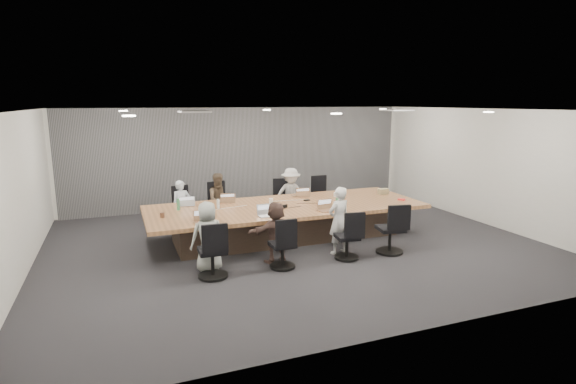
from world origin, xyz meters
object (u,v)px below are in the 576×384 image
object	(u,v)px
chair_4	(212,255)
laptop_2	(299,195)
conference_table	(286,220)
chair_2	(286,202)
laptop_4	(202,222)
laptop_1	(225,201)
chair_1	(217,207)
person_4	(208,237)
mug_brown	(162,215)
chair_7	(390,233)
laptop_6	(327,210)
snack_packet	(402,199)
person_5	(276,232)
chair_6	(347,240)
chair_3	(322,199)
person_2	(291,194)
laptop_5	(266,216)
stapler	(284,206)
bottle_green_left	(178,205)
chair_5	(282,249)
bottle_green_right	(337,198)
canvas_bag	(383,191)
laptop_0	(185,205)
chair_0	(180,212)
person_6	(339,220)

from	to	relation	value
chair_4	laptop_2	bearing A→B (deg)	45.96
conference_table	chair_2	world-z (taller)	chair_2
laptop_4	laptop_1	bearing A→B (deg)	57.41
chair_1	chair_4	size ratio (longest dim) A/B	1.05
person_4	mug_brown	distance (m)	1.38
chair_7	laptop_1	xyz separation A→B (m)	(-2.73, 2.50, 0.33)
laptop_6	snack_packet	xyz separation A→B (m)	(2.06, 0.32, 0.01)
person_4	person_5	world-z (taller)	person_4
chair_6	chair_1	bearing A→B (deg)	126.52
chair_3	person_2	bearing A→B (deg)	17.23
laptop_4	laptop_5	distance (m)	1.27
chair_4	person_2	world-z (taller)	person_2
stapler	mug_brown	bearing A→B (deg)	154.06
chair_2	mug_brown	bearing A→B (deg)	44.58
laptop_1	bottle_green_left	distance (m)	1.18
laptop_1	person_5	bearing A→B (deg)	112.44
laptop_4	mug_brown	xyz separation A→B (m)	(-0.66, 0.65, 0.04)
snack_packet	bottle_green_left	bearing A→B (deg)	170.12
laptop_2	snack_packet	size ratio (longest dim) A/B	2.09
chair_3	chair_5	world-z (taller)	chair_3
bottle_green_left	stapler	xyz separation A→B (m)	(2.12, -0.61, -0.09)
bottle_green_right	conference_table	bearing A→B (deg)	163.42
laptop_4	laptop_5	world-z (taller)	same
chair_5	canvas_bag	bearing A→B (deg)	28.90
chair_2	laptop_2	bearing A→B (deg)	105.17
canvas_bag	laptop_2	bearing A→B (deg)	165.50
stapler	chair_1	bearing A→B (deg)	94.05
person_4	chair_4	bearing A→B (deg)	84.47
laptop_0	laptop_4	bearing A→B (deg)	100.79
bottle_green_left	chair_5	bearing A→B (deg)	-53.28
chair_5	laptop_5	size ratio (longest dim) A/B	2.46
chair_2	laptop_6	world-z (taller)	chair_2
laptop_5	stapler	world-z (taller)	stapler
chair_2	person_5	world-z (taller)	person_5
chair_4	laptop_6	bearing A→B (deg)	21.61
bottle_green_right	mug_brown	xyz separation A→B (m)	(-3.73, 0.17, -0.08)
person_4	laptop_5	world-z (taller)	person_4
laptop_1	laptop_4	size ratio (longest dim) A/B	1.12
person_2	laptop_6	world-z (taller)	person_2
chair_2	laptop_4	world-z (taller)	chair_2
chair_0	laptop_1	bearing A→B (deg)	122.68
chair_0	mug_brown	world-z (taller)	mug_brown
chair_1	chair_2	size ratio (longest dim) A/B	1.07
snack_packet	chair_6	bearing A→B (deg)	-149.45
stapler	chair_4	bearing A→B (deg)	-165.64
bottle_green_right	snack_packet	xyz separation A→B (m)	(1.57, -0.16, -0.11)
person_6	bottle_green_left	world-z (taller)	person_6
chair_1	bottle_green_left	size ratio (longest dim) A/B	3.53
conference_table	mug_brown	world-z (taller)	mug_brown
chair_4	person_2	xyz separation A→B (m)	(2.63, 3.05, 0.27)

